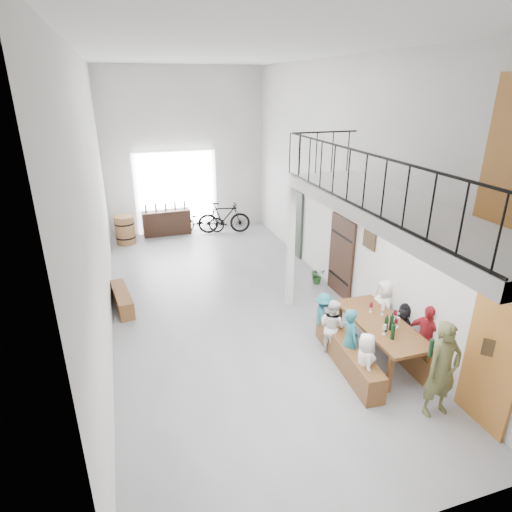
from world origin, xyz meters
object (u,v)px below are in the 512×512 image
object	(u,v)px
tasting_table	(381,326)
bicycle_near	(201,221)
oak_barrel	(125,230)
host_standing	(442,370)
bench_inner	(347,355)
serving_counter	(167,223)
side_bench	(122,299)

from	to	relation	value
tasting_table	bicycle_near	world-z (taller)	bicycle_near
tasting_table	bicycle_near	bearing A→B (deg)	102.28
oak_barrel	bicycle_near	world-z (taller)	oak_barrel
tasting_table	host_standing	xyz separation A→B (m)	(0.07, -1.56, 0.11)
bench_inner	serving_counter	xyz separation A→B (m)	(-2.27, 8.68, 0.17)
tasting_table	oak_barrel	world-z (taller)	oak_barrel
side_bench	host_standing	world-z (taller)	host_standing
oak_barrel	bicycle_near	bearing A→B (deg)	8.14
bench_inner	serving_counter	size ratio (longest dim) A/B	1.38
oak_barrel	side_bench	bearing A→B (deg)	-93.12
oak_barrel	bicycle_near	distance (m)	2.63
host_standing	bicycle_near	world-z (taller)	host_standing
bicycle_near	host_standing	bearing A→B (deg)	-151.22
bench_inner	oak_barrel	size ratio (longest dim) A/B	2.41
host_standing	side_bench	bearing A→B (deg)	131.09
bench_inner	host_standing	world-z (taller)	host_standing
host_standing	serving_counter	bearing A→B (deg)	105.47
side_bench	bicycle_near	world-z (taller)	bicycle_near
oak_barrel	serving_counter	world-z (taller)	oak_barrel
host_standing	bench_inner	bearing A→B (deg)	115.91
bench_inner	serving_counter	bearing A→B (deg)	108.50
tasting_table	host_standing	size ratio (longest dim) A/B	1.30
serving_counter	bench_inner	bearing A→B (deg)	-76.25
oak_barrel	host_standing	bearing A→B (deg)	-65.27
tasting_table	oak_barrel	size ratio (longest dim) A/B	2.28
serving_counter	host_standing	world-z (taller)	host_standing
host_standing	bicycle_near	size ratio (longest dim) A/B	1.01
side_bench	oak_barrel	distance (m)	4.50
tasting_table	host_standing	bearing A→B (deg)	-86.91
host_standing	oak_barrel	bearing A→B (deg)	113.60
oak_barrel	host_standing	world-z (taller)	host_standing
serving_counter	bicycle_near	world-z (taller)	serving_counter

